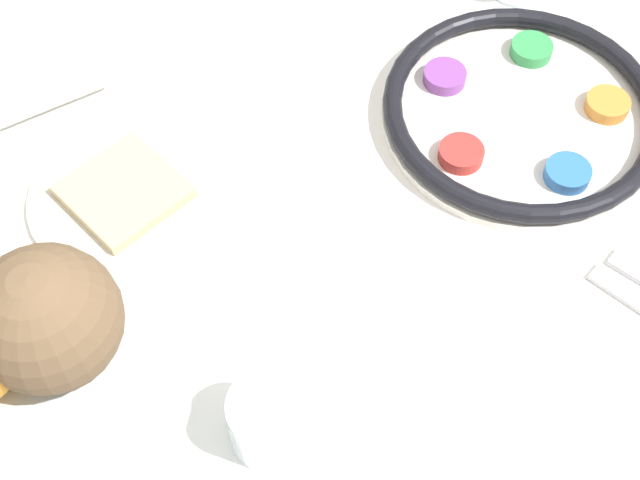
# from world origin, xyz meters

# --- Properties ---
(ground_plane) EXTENTS (8.00, 8.00, 0.00)m
(ground_plane) POSITION_xyz_m (0.00, 0.00, 0.00)
(ground_plane) COLOR #564C47
(dining_table) EXTENTS (1.42, 0.96, 0.70)m
(dining_table) POSITION_xyz_m (0.00, 0.00, 0.35)
(dining_table) COLOR white
(dining_table) RESTS_ON ground_plane
(seder_plate) EXTENTS (0.29, 0.29, 0.03)m
(seder_plate) POSITION_xyz_m (-0.28, 0.07, 0.72)
(seder_plate) COLOR silver
(seder_plate) RESTS_ON dining_table
(fruit_stand) EXTENTS (0.23, 0.23, 0.13)m
(fruit_stand) POSITION_xyz_m (0.27, 0.07, 0.80)
(fruit_stand) COLOR silver
(fruit_stand) RESTS_ON dining_table
(coconut) EXTENTS (0.10, 0.10, 0.10)m
(coconut) POSITION_xyz_m (0.24, 0.07, 0.88)
(coconut) COLOR brown
(coconut) RESTS_ON fruit_stand
(bread_plate) EXTENTS (0.19, 0.19, 0.02)m
(bread_plate) POSITION_xyz_m (0.09, -0.11, 0.71)
(bread_plate) COLOR beige
(bread_plate) RESTS_ON dining_table
(napkin_roll) EXTENTS (0.16, 0.07, 0.05)m
(napkin_roll) POSITION_xyz_m (0.10, -0.27, 0.72)
(napkin_roll) COLOR white
(napkin_roll) RESTS_ON dining_table
(cup_near) EXTENTS (0.07, 0.07, 0.06)m
(cup_near) POSITION_xyz_m (0.14, 0.18, 0.73)
(cup_near) COLOR silver
(cup_near) RESTS_ON dining_table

